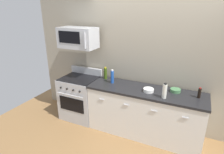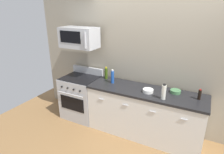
{
  "view_description": "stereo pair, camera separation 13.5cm",
  "coord_description": "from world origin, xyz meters",
  "px_view_note": "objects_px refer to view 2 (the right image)",
  "views": [
    {
      "loc": [
        0.75,
        -3.05,
        2.32
      ],
      "look_at": [
        -0.64,
        -0.05,
        1.08
      ],
      "focal_mm": 30.19,
      "sensor_mm": 36.0,
      "label": 1
    },
    {
      "loc": [
        0.87,
        -2.99,
        2.32
      ],
      "look_at": [
        -0.64,
        -0.05,
        1.08
      ],
      "focal_mm": 30.19,
      "sensor_mm": 36.0,
      "label": 2
    }
  ],
  "objects_px": {
    "bowl_green_glaze": "(175,91)",
    "bowl_white_ceramic": "(148,91)",
    "bottle_olive_oil": "(106,73)",
    "bottle_soy_sauce_dark": "(200,95)",
    "microwave": "(79,38)",
    "range_oven": "(81,97)",
    "bottle_soda_blue": "(112,77)",
    "bottle_vinegar_white": "(164,92)"
  },
  "relations": [
    {
      "from": "bowl_green_glaze",
      "to": "bowl_white_ceramic",
      "type": "bearing_deg",
      "value": -155.91
    },
    {
      "from": "bottle_olive_oil",
      "to": "bottle_soy_sauce_dark",
      "type": "xyz_separation_m",
      "value": [
        1.78,
        -0.14,
        -0.03
      ]
    },
    {
      "from": "bottle_soy_sauce_dark",
      "to": "bottle_olive_oil",
      "type": "bearing_deg",
      "value": 175.65
    },
    {
      "from": "microwave",
      "to": "range_oven",
      "type": "bearing_deg",
      "value": -90.29
    },
    {
      "from": "range_oven",
      "to": "bottle_soda_blue",
      "type": "xyz_separation_m",
      "value": [
        0.74,
        0.05,
        0.58
      ]
    },
    {
      "from": "bottle_olive_oil",
      "to": "bottle_soy_sauce_dark",
      "type": "relative_size",
      "value": 1.41
    },
    {
      "from": "bottle_soda_blue",
      "to": "bottle_olive_oil",
      "type": "bearing_deg",
      "value": 146.65
    },
    {
      "from": "bottle_olive_oil",
      "to": "bottle_vinegar_white",
      "type": "height_order",
      "value": "bottle_vinegar_white"
    },
    {
      "from": "microwave",
      "to": "bottle_olive_oil",
      "type": "height_order",
      "value": "microwave"
    },
    {
      "from": "bottle_soda_blue",
      "to": "bottle_soy_sauce_dark",
      "type": "xyz_separation_m",
      "value": [
        1.56,
        0.01,
        -0.04
      ]
    },
    {
      "from": "bowl_white_ceramic",
      "to": "bottle_vinegar_white",
      "type": "bearing_deg",
      "value": -24.39
    },
    {
      "from": "bottle_vinegar_white",
      "to": "bowl_green_glaze",
      "type": "relative_size",
      "value": 1.47
    },
    {
      "from": "microwave",
      "to": "bottle_soy_sauce_dark",
      "type": "distance_m",
      "value": 2.42
    },
    {
      "from": "bottle_vinegar_white",
      "to": "bowl_white_ceramic",
      "type": "xyz_separation_m",
      "value": [
        -0.29,
        0.13,
        -0.09
      ]
    },
    {
      "from": "bowl_white_ceramic",
      "to": "bottle_soy_sauce_dark",
      "type": "bearing_deg",
      "value": 8.05
    },
    {
      "from": "bottle_vinegar_white",
      "to": "bowl_green_glaze",
      "type": "bearing_deg",
      "value": 67.22
    },
    {
      "from": "bottle_soda_blue",
      "to": "bowl_white_ceramic",
      "type": "bearing_deg",
      "value": -7.89
    },
    {
      "from": "bottle_soda_blue",
      "to": "bowl_white_ceramic",
      "type": "xyz_separation_m",
      "value": [
        0.75,
        -0.1,
        -0.1
      ]
    },
    {
      "from": "bottle_soda_blue",
      "to": "bottle_vinegar_white",
      "type": "distance_m",
      "value": 1.07
    },
    {
      "from": "bowl_white_ceramic",
      "to": "bowl_green_glaze",
      "type": "bearing_deg",
      "value": 24.09
    },
    {
      "from": "bottle_vinegar_white",
      "to": "bottle_olive_oil",
      "type": "bearing_deg",
      "value": 163.16
    },
    {
      "from": "bottle_soda_blue",
      "to": "bowl_green_glaze",
      "type": "distance_m",
      "value": 1.19
    },
    {
      "from": "bowl_white_ceramic",
      "to": "bowl_green_glaze",
      "type": "relative_size",
      "value": 1.03
    },
    {
      "from": "bottle_soy_sauce_dark",
      "to": "bowl_green_glaze",
      "type": "distance_m",
      "value": 0.39
    },
    {
      "from": "bottle_soda_blue",
      "to": "bowl_white_ceramic",
      "type": "distance_m",
      "value": 0.76
    },
    {
      "from": "bowl_white_ceramic",
      "to": "bowl_green_glaze",
      "type": "distance_m",
      "value": 0.47
    },
    {
      "from": "bottle_soy_sauce_dark",
      "to": "microwave",
      "type": "bearing_deg",
      "value": -179.68
    },
    {
      "from": "microwave",
      "to": "bottle_olive_oil",
      "type": "relative_size",
      "value": 2.95
    },
    {
      "from": "range_oven",
      "to": "bowl_green_glaze",
      "type": "distance_m",
      "value": 1.99
    },
    {
      "from": "microwave",
      "to": "bottle_soy_sauce_dark",
      "type": "xyz_separation_m",
      "value": [
        2.3,
        0.01,
        -0.75
      ]
    },
    {
      "from": "bottle_olive_oil",
      "to": "microwave",
      "type": "bearing_deg",
      "value": -164.12
    },
    {
      "from": "bottle_soda_blue",
      "to": "bowl_green_glaze",
      "type": "xyz_separation_m",
      "value": [
        1.18,
        0.09,
        -0.1
      ]
    },
    {
      "from": "microwave",
      "to": "bottle_vinegar_white",
      "type": "bearing_deg",
      "value": -7.49
    },
    {
      "from": "microwave",
      "to": "bottle_soda_blue",
      "type": "bearing_deg",
      "value": 0.16
    },
    {
      "from": "range_oven",
      "to": "microwave",
      "type": "relative_size",
      "value": 1.44
    },
    {
      "from": "bottle_soda_blue",
      "to": "bottle_vinegar_white",
      "type": "height_order",
      "value": "bottle_soda_blue"
    },
    {
      "from": "bottle_soda_blue",
      "to": "bottle_olive_oil",
      "type": "xyz_separation_m",
      "value": [
        -0.22,
        0.15,
        -0.01
      ]
    },
    {
      "from": "microwave",
      "to": "bottle_olive_oil",
      "type": "xyz_separation_m",
      "value": [
        0.52,
        0.15,
        -0.71
      ]
    },
    {
      "from": "bottle_olive_oil",
      "to": "bottle_vinegar_white",
      "type": "relative_size",
      "value": 0.96
    },
    {
      "from": "bottle_olive_oil",
      "to": "bowl_white_ceramic",
      "type": "distance_m",
      "value": 1.01
    },
    {
      "from": "bottle_soy_sauce_dark",
      "to": "bowl_green_glaze",
      "type": "relative_size",
      "value": 1.01
    },
    {
      "from": "bottle_vinegar_white",
      "to": "bowl_white_ceramic",
      "type": "distance_m",
      "value": 0.34
    }
  ]
}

